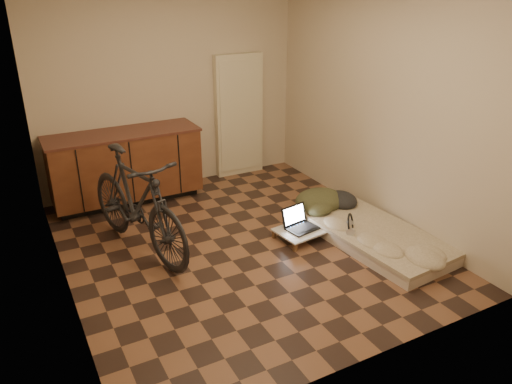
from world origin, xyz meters
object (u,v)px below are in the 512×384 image
futon (372,235)px  laptop (299,223)px  bicycle (136,198)px  lap_desk (305,229)px

futon → laptop: 0.80m
bicycle → laptop: size_ratio=4.90×
laptop → lap_desk: bearing=-49.4°
bicycle → futon: bearing=-37.9°
laptop → futon: bearing=-46.2°
lap_desk → laptop: 0.09m
futon → laptop: bearing=139.2°
bicycle → lap_desk: 1.84m
bicycle → futon: (2.27, -0.99, -0.52)m
laptop → bicycle: bearing=151.8°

